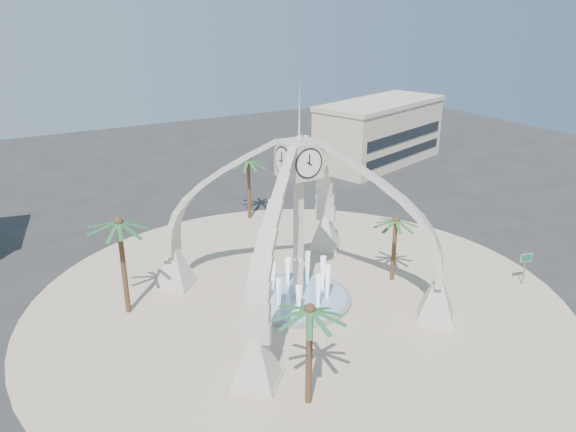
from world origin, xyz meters
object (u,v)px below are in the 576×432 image
clock_tower (299,221)px  palm_north (248,160)px  palm_east (396,221)px  street_sign (526,262)px  palm_south (310,311)px  fountain (298,298)px  palm_west (119,223)px

clock_tower → palm_north: bearing=75.3°
palm_east → palm_north: (-3.80, 18.24, 1.09)m
clock_tower → street_sign: size_ratio=6.30×
palm_north → palm_south: palm_north is taller
clock_tower → street_sign: 18.63m
fountain → palm_east: 9.72m
palm_south → street_sign: bearing=8.7°
clock_tower → palm_south: clock_tower is taller
fountain → palm_east: size_ratio=1.35×
fountain → palm_north: (4.58, 17.41, 5.95)m
clock_tower → palm_south: 11.44m
fountain → palm_west: bearing=157.3°
palm_south → palm_north: bearing=70.1°
palm_south → street_sign: (22.17, 3.38, -3.86)m
palm_north → palm_south: 29.24m
palm_east → palm_south: palm_south is taller
palm_north → street_sign: palm_north is taller
palm_east → palm_south: size_ratio=0.88×
palm_east → palm_north: size_ratio=0.83×
fountain → palm_east: bearing=-5.7°
clock_tower → palm_south: bearing=-118.1°
palm_east → street_sign: bearing=-34.9°
street_sign → palm_east: bearing=158.2°
palm_west → palm_south: (6.09, -14.89, -1.05)m
clock_tower → palm_west: clock_tower is taller
palm_east → street_sign: (8.42, -5.87, -3.11)m
street_sign → palm_north: bearing=130.0°
palm_east → street_sign: size_ratio=2.08×
fountain → street_sign: (16.80, -6.70, 1.75)m
palm_west → street_sign: size_ratio=2.75×
fountain → palm_east: palm_east is taller
palm_south → palm_east: bearing=33.9°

